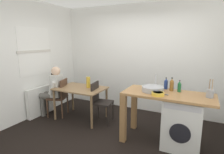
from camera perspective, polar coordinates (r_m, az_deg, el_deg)
ground_plane at (r=3.63m, az=-1.06°, el=-18.56°), size 5.46×5.46×0.00m
wall_back at (r=4.79m, az=8.61°, el=5.73°), size 4.60×0.10×2.70m
wall_window_side at (r=4.58m, az=-25.81°, el=4.51°), size 0.12×3.80×2.70m
radiator at (r=4.87m, az=-21.09°, el=-6.86°), size 0.10×0.80×0.70m
dining_table at (r=4.30m, az=-9.70°, el=-4.55°), size 1.10×0.76×0.74m
chair_person_seat at (r=4.62m, az=-15.76°, el=-5.46°), size 0.51×0.51×0.90m
chair_opposite at (r=4.12m, az=-3.90°, el=-7.09°), size 0.45×0.45×0.90m
seated_person at (r=4.64m, az=-17.70°, el=-3.39°), size 0.56×0.54×1.20m
kitchen_counter at (r=3.37m, az=13.22°, el=-7.07°), size 1.50×0.68×0.92m
washing_machine at (r=3.42m, az=20.89°, el=-13.19°), size 0.60×0.61×0.86m
sink_basin at (r=3.32m, az=12.52°, el=-3.64°), size 0.38×0.38×0.09m
tap at (r=3.47m, az=13.31°, el=-1.42°), size 0.02×0.02×0.28m
bottle_tall_green at (r=3.54m, az=16.36°, el=-2.05°), size 0.07×0.07×0.22m
bottle_squat_brown at (r=3.45m, az=18.00°, el=-2.30°), size 0.07×0.07×0.24m
bottle_clear_small at (r=3.41m, az=20.12°, el=-2.83°), size 0.06×0.06×0.21m
mixing_bowl at (r=3.11m, az=14.02°, el=-5.00°), size 0.21×0.21×0.06m
utensil_crock at (r=3.29m, az=28.07°, el=-4.47°), size 0.11×0.11×0.30m
vase at (r=4.24m, az=-7.37°, el=-1.63°), size 0.09×0.09×0.25m
scissors at (r=3.20m, az=15.75°, el=-5.15°), size 0.15×0.06×0.01m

